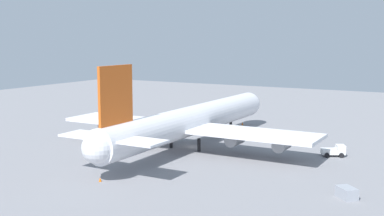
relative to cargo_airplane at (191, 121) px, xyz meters
name	(u,v)px	position (x,y,z in m)	size (l,w,h in m)	color
ground_plane	(192,147)	(0.35, 0.00, -5.69)	(270.44, 270.44, 0.00)	gray
cargo_airplane	(191,121)	(0.00, 0.00, 0.00)	(67.61, 57.18, 18.86)	silver
pushback_tractor	(334,151)	(6.62, -29.06, -4.54)	(4.13, 5.09, 2.32)	white
cargo_container_fore	(347,193)	(-19.00, -36.99, -4.85)	(3.70, 3.70, 1.68)	#999EA8
safety_cone_nose	(242,124)	(30.78, 1.44, -5.30)	(0.54, 0.54, 0.77)	orange
safety_cone_tail	(100,179)	(-30.07, 0.15, -5.34)	(0.49, 0.49, 0.70)	orange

